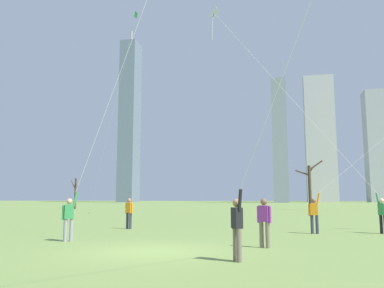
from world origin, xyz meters
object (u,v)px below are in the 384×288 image
bystander_far_off_by_trees (129,212)px  bystander_watching_nearby (264,220)px  kite_flyer_midfield_left_white (345,169)px  kite_flyer_midfield_right_teal (342,187)px  bare_tree_center (75,192)px  kite_flyer_midfield_center_yellow (271,133)px  kite_flyer_foreground_right_orange (88,165)px  distant_kite_high_overhead_green (128,48)px  bare_tree_leftmost (310,185)px

bystander_far_off_by_trees → bystander_watching_nearby: bearing=-42.0°
kite_flyer_midfield_left_white → kite_flyer_midfield_right_teal: 1.64m
kite_flyer_midfield_left_white → bare_tree_center: (-32.91, 33.41, -0.63)m
kite_flyer_midfield_center_yellow → bare_tree_center: kite_flyer_midfield_center_yellow is taller
kite_flyer_foreground_right_orange → kite_flyer_midfield_left_white: 12.50m
bystander_watching_nearby → bystander_far_off_by_trees: 9.91m
kite_flyer_foreground_right_orange → bystander_watching_nearby: size_ratio=12.06×
bare_tree_center → bystander_far_off_by_trees: bearing=-57.4°
kite_flyer_midfield_left_white → bare_tree_center: bearing=134.6°
bystander_watching_nearby → distant_kite_high_overhead_green: size_ratio=0.08×
kite_flyer_midfield_left_white → bare_tree_center: kite_flyer_midfield_left_white is taller
kite_flyer_midfield_right_teal → distant_kite_high_overhead_green: 28.39m
bystander_watching_nearby → kite_flyer_midfield_center_yellow: bearing=-85.4°
kite_flyer_midfield_left_white → kite_flyer_midfield_center_yellow: bearing=-106.5°
bystander_watching_nearby → bare_tree_center: bearing=125.6°
kite_flyer_foreground_right_orange → distant_kite_high_overhead_green: 27.19m
bare_tree_center → distant_kite_high_overhead_green: bearing=-50.0°
bare_tree_leftmost → distant_kite_high_overhead_green: bearing=-134.5°
kite_flyer_midfield_left_white → bystander_far_off_by_trees: kite_flyer_midfield_left_white is taller
kite_flyer_midfield_left_white → kite_flyer_midfield_right_teal: size_ratio=1.74×
bare_tree_leftmost → bare_tree_center: bare_tree_leftmost is taller
bare_tree_leftmost → bystander_far_off_by_trees: bearing=-109.0°
bystander_watching_nearby → kite_flyer_foreground_right_orange: bearing=175.1°
kite_flyer_midfield_left_white → kite_flyer_midfield_right_teal: bearing=-107.2°
kite_flyer_midfield_left_white → bare_tree_leftmost: (0.98, 34.79, 0.34)m
kite_flyer_midfield_left_white → bystander_watching_nearby: 8.45m
kite_flyer_midfield_left_white → kite_flyer_midfield_right_teal: (-0.40, -1.29, -0.93)m
kite_flyer_foreground_right_orange → bare_tree_center: (-22.31, 40.04, -0.47)m
kite_flyer_foreground_right_orange → kite_flyer_midfield_left_white: kite_flyer_foreground_right_orange is taller
kite_flyer_midfield_center_yellow → bare_tree_center: 53.84m
bare_tree_center → kite_flyer_midfield_right_teal: bearing=-46.9°
bystander_watching_nearby → distant_kite_high_overhead_green: 31.16m
bare_tree_leftmost → kite_flyer_midfield_left_white: bearing=-91.6°
bystander_watching_nearby → bare_tree_leftmost: size_ratio=0.24×
bare_tree_center → kite_flyer_midfield_left_white: bearing=-45.4°
kite_flyer_midfield_right_teal → bystander_far_off_by_trees: 10.86m
distant_kite_high_overhead_green → kite_flyer_foreground_right_orange: bearing=-71.7°
bystander_watching_nearby → bare_tree_leftmost: (4.79, 42.01, 2.51)m
bare_tree_center → bystander_watching_nearby: bearing=-54.4°
kite_flyer_midfield_right_teal → kite_flyer_midfield_center_yellow: bearing=-106.4°
kite_flyer_midfield_left_white → kite_flyer_midfield_center_yellow: size_ratio=0.90×
kite_flyer_midfield_left_white → distant_kite_high_overhead_green: distant_kite_high_overhead_green is taller
bystander_watching_nearby → bystander_far_off_by_trees: bearing=138.0°
bare_tree_leftmost → kite_flyer_midfield_center_yellow: bearing=-95.5°
kite_flyer_foreground_right_orange → kite_flyer_midfield_center_yellow: kite_flyer_foreground_right_orange is taller
distant_kite_high_overhead_green → bare_tree_center: bearing=130.0°
kite_flyer_foreground_right_orange → kite_flyer_midfield_right_teal: (10.19, 5.34, -0.78)m
kite_flyer_foreground_right_orange → bystander_far_off_by_trees: kite_flyer_foreground_right_orange is taller
kite_flyer_midfield_center_yellow → bystander_watching_nearby: kite_flyer_midfield_center_yellow is taller
kite_flyer_foreground_right_orange → kite_flyer_midfield_right_teal: 11.53m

